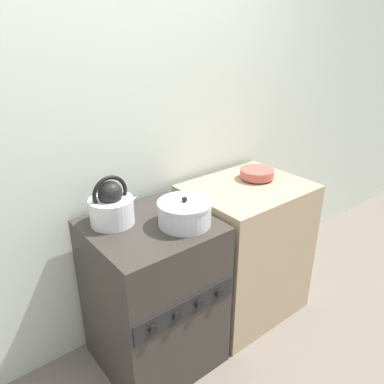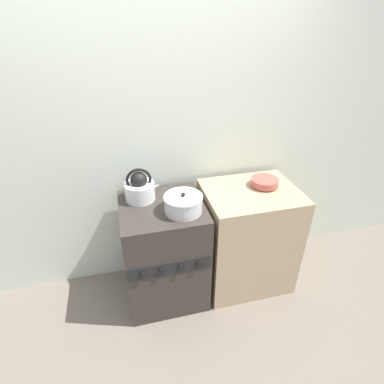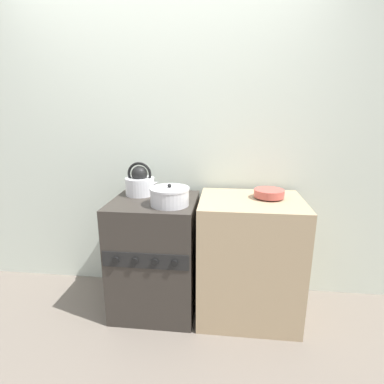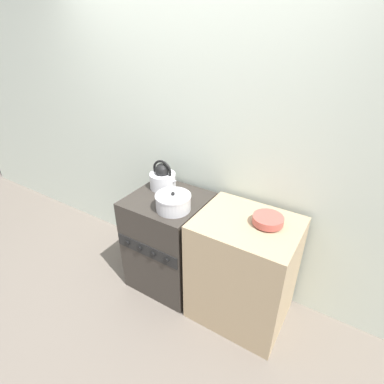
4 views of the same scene
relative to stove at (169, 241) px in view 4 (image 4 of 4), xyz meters
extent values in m
plane|color=#70665B|center=(0.00, -0.30, -0.44)|extent=(12.00, 12.00, 0.00)
cube|color=silver|center=(0.00, 0.37, 0.81)|extent=(7.00, 0.06, 2.50)
cube|color=#332D28|center=(0.00, 0.00, 0.00)|extent=(0.61, 0.59, 0.88)
cube|color=black|center=(0.00, -0.30, 0.11)|extent=(0.59, 0.01, 0.11)
cylinder|color=black|center=(-0.20, -0.31, 0.11)|extent=(0.04, 0.02, 0.04)
cylinder|color=black|center=(-0.07, -0.31, 0.11)|extent=(0.04, 0.02, 0.04)
cylinder|color=black|center=(0.07, -0.31, 0.11)|extent=(0.04, 0.02, 0.04)
cylinder|color=black|center=(0.20, -0.31, 0.11)|extent=(0.04, 0.02, 0.04)
cube|color=tan|center=(0.70, 0.00, 0.01)|extent=(0.73, 0.58, 0.91)
cylinder|color=silver|center=(-0.14, 0.13, 0.51)|extent=(0.22, 0.22, 0.13)
sphere|color=black|center=(-0.14, 0.13, 0.60)|extent=(0.12, 0.12, 0.12)
torus|color=black|center=(-0.14, 0.13, 0.60)|extent=(0.19, 0.02, 0.19)
cone|color=silver|center=(-0.03, 0.13, 0.53)|extent=(0.11, 0.05, 0.09)
cylinder|color=silver|center=(0.14, -0.11, 0.49)|extent=(0.26, 0.26, 0.11)
cylinder|color=silver|center=(0.14, -0.11, 0.56)|extent=(0.27, 0.27, 0.01)
sphere|color=black|center=(0.14, -0.11, 0.58)|extent=(0.03, 0.03, 0.03)
cylinder|color=#B75147|center=(0.83, 0.04, 0.47)|extent=(0.10, 0.10, 0.01)
cylinder|color=#B75147|center=(0.83, 0.04, 0.50)|extent=(0.21, 0.21, 0.05)
camera|label=1|loc=(-0.86, -1.42, 1.34)|focal=35.00mm
camera|label=2|loc=(-0.23, -1.82, 1.63)|focal=28.00mm
camera|label=3|loc=(0.51, -2.05, 1.07)|focal=28.00mm
camera|label=4|loc=(1.28, -1.67, 1.67)|focal=28.00mm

